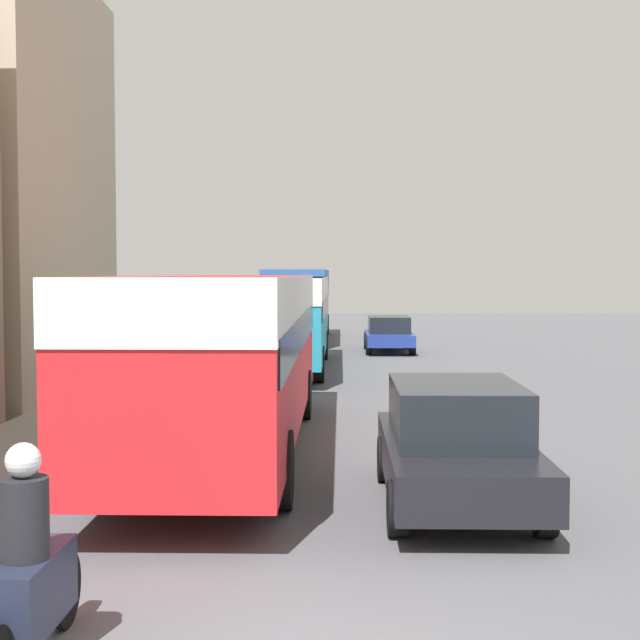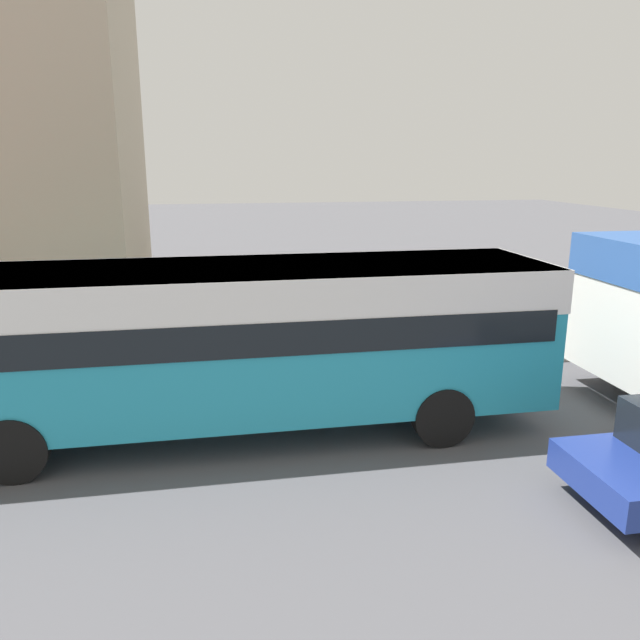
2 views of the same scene
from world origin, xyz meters
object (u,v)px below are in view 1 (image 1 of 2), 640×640
(bus_following, at_px, (283,309))
(motorcycle_behind_lead, at_px, (28,581))
(car_far_curb, at_px, (456,443))
(pedestrian_walking_away, at_px, (253,311))
(pedestrian_near_curb, at_px, (229,320))
(car_crossing, at_px, (389,333))
(bus_lead, at_px, (227,338))
(bus_third_in_line, at_px, (299,295))

(bus_following, relative_size, motorcycle_behind_lead, 4.71)
(car_far_curb, relative_size, pedestrian_walking_away, 2.50)
(car_far_curb, relative_size, pedestrian_near_curb, 2.54)
(motorcycle_behind_lead, xyz_separation_m, pedestrian_near_curb, (-2.37, 30.81, 0.32))
(motorcycle_behind_lead, height_order, pedestrian_near_curb, pedestrian_near_curb)
(motorcycle_behind_lead, xyz_separation_m, car_crossing, (4.12, 27.11, 0.03))
(bus_lead, height_order, car_crossing, bus_lead)
(bus_third_in_line, height_order, car_crossing, bus_third_in_line)
(bus_lead, xyz_separation_m, car_far_curb, (3.33, -3.27, -1.10))
(car_crossing, relative_size, car_far_curb, 0.96)
(bus_lead, xyz_separation_m, motorcycle_behind_lead, (-0.45, -8.07, -1.22))
(car_crossing, distance_m, car_far_curb, 22.31)
(bus_following, xyz_separation_m, bus_third_in_line, (-0.09, 12.28, 0.16))
(bus_following, distance_m, bus_third_in_line, 12.28)
(bus_third_in_line, xyz_separation_m, pedestrian_walking_away, (-2.67, 6.24, -0.98))
(bus_following, height_order, bus_third_in_line, bus_third_in_line)
(bus_lead, distance_m, pedestrian_near_curb, 22.93)
(bus_lead, xyz_separation_m, pedestrian_near_curb, (-2.82, 22.74, -0.91))
(car_crossing, bearing_deg, bus_following, -119.81)
(bus_third_in_line, bearing_deg, car_far_curb, -83.29)
(bus_following, relative_size, bus_third_in_line, 0.97)
(bus_lead, relative_size, motorcycle_behind_lead, 5.03)
(pedestrian_near_curb, bearing_deg, pedestrian_walking_away, 88.98)
(car_far_curb, bearing_deg, bus_following, -78.56)
(car_crossing, distance_m, pedestrian_walking_away, 13.79)
(pedestrian_near_curb, bearing_deg, car_far_curb, -76.69)
(car_far_curb, bearing_deg, motorcycle_behind_lead, 51.86)
(car_far_curb, distance_m, pedestrian_walking_away, 35.06)
(motorcycle_behind_lead, bearing_deg, bus_following, 88.54)
(motorcycle_behind_lead, relative_size, car_crossing, 0.54)
(bus_third_in_line, xyz_separation_m, pedestrian_near_curb, (-2.82, -2.31, -1.02))
(bus_lead, relative_size, car_far_curb, 2.62)
(bus_following, bearing_deg, pedestrian_near_curb, 106.25)
(bus_following, bearing_deg, car_crossing, 60.19)
(bus_third_in_line, relative_size, car_far_curb, 2.52)
(bus_lead, distance_m, bus_third_in_line, 25.04)
(motorcycle_behind_lead, distance_m, pedestrian_near_curb, 30.90)
(car_crossing, height_order, pedestrian_near_curb, pedestrian_near_curb)
(bus_lead, bearing_deg, bus_following, 89.63)
(pedestrian_near_curb, relative_size, pedestrian_walking_away, 0.98)
(pedestrian_walking_away, bearing_deg, motorcycle_behind_lead, -86.77)
(bus_following, distance_m, pedestrian_near_curb, 10.42)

